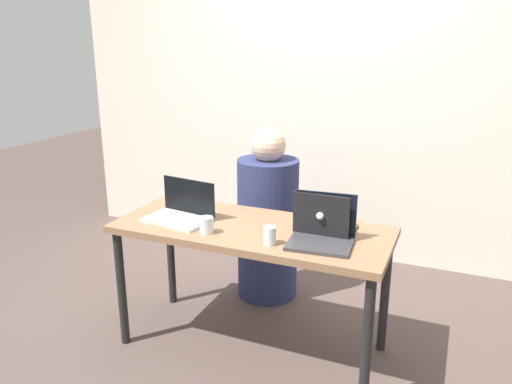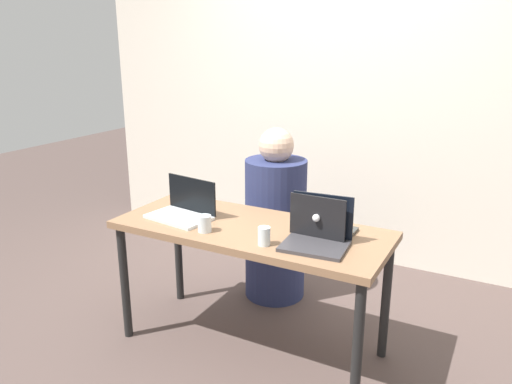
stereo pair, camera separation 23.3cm
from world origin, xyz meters
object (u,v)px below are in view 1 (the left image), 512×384
(laptop_front_right, at_px, (322,233))
(laptop_front_left, at_px, (181,211))
(person_at_center, at_px, (268,223))
(water_glass_right, at_px, (270,237))
(water_glass_left, at_px, (207,226))
(laptop_back_right, at_px, (324,224))

(laptop_front_right, relative_size, laptop_front_left, 0.86)
(person_at_center, relative_size, water_glass_right, 12.60)
(water_glass_right, bearing_deg, water_glass_left, 177.74)
(laptop_front_left, relative_size, water_glass_right, 4.12)
(laptop_back_right, xyz_separation_m, water_glass_left, (-0.57, -0.24, -0.01))
(person_at_center, relative_size, laptop_front_left, 3.06)
(laptop_front_right, height_order, laptop_front_left, laptop_front_right)
(person_at_center, distance_m, water_glass_left, 0.85)
(water_glass_left, bearing_deg, laptop_front_left, 150.57)
(water_glass_right, bearing_deg, person_at_center, 112.20)
(laptop_back_right, relative_size, water_glass_right, 3.16)
(laptop_front_left, height_order, laptop_back_right, laptop_back_right)
(laptop_back_right, bearing_deg, laptop_front_right, 100.28)
(water_glass_right, bearing_deg, laptop_front_right, 29.25)
(person_at_center, distance_m, laptop_front_right, 0.94)
(person_at_center, height_order, laptop_front_right, person_at_center)
(laptop_front_left, distance_m, water_glass_left, 0.27)
(laptop_front_left, bearing_deg, laptop_back_right, 16.13)
(laptop_front_left, height_order, water_glass_right, laptop_front_left)
(person_at_center, height_order, water_glass_right, person_at_center)
(person_at_center, relative_size, laptop_back_right, 3.99)
(laptop_front_right, bearing_deg, person_at_center, 124.44)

